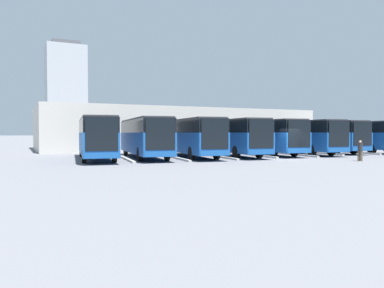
{
  "coord_description": "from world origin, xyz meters",
  "views": [
    {
      "loc": [
        20.29,
        24.56,
        2.18
      ],
      "look_at": [
        5.77,
        -6.18,
        1.15
      ],
      "focal_mm": 35.0,
      "sensor_mm": 36.0,
      "label": 1
    }
  ],
  "objects_px": {
    "bus_0": "(354,135)",
    "bus_5": "(190,136)",
    "bus_1": "(321,135)",
    "bus_4": "(230,136)",
    "bus_6": "(144,136)",
    "bus_7": "(96,136)",
    "pedestrian": "(360,150)",
    "bus_3": "(263,136)",
    "bus_2": "(298,136)"
  },
  "relations": [
    {
      "from": "bus_0",
      "to": "bus_5",
      "type": "bearing_deg",
      "value": 7.35
    },
    {
      "from": "bus_1",
      "to": "bus_4",
      "type": "relative_size",
      "value": 1.0
    },
    {
      "from": "bus_5",
      "to": "bus_6",
      "type": "distance_m",
      "value": 4.13
    },
    {
      "from": "bus_4",
      "to": "bus_6",
      "type": "bearing_deg",
      "value": 2.8
    },
    {
      "from": "bus_0",
      "to": "bus_4",
      "type": "relative_size",
      "value": 1.0
    },
    {
      "from": "bus_4",
      "to": "bus_5",
      "type": "bearing_deg",
      "value": 5.75
    },
    {
      "from": "bus_0",
      "to": "bus_5",
      "type": "distance_m",
      "value": 20.48
    },
    {
      "from": "bus_0",
      "to": "bus_1",
      "type": "relative_size",
      "value": 1.0
    },
    {
      "from": "bus_4",
      "to": "bus_7",
      "type": "bearing_deg",
      "value": 3.82
    },
    {
      "from": "bus_7",
      "to": "bus_0",
      "type": "bearing_deg",
      "value": -173.94
    },
    {
      "from": "bus_1",
      "to": "pedestrian",
      "type": "xyz_separation_m",
      "value": [
        6.7,
        10.91,
        -1.03
      ]
    },
    {
      "from": "bus_0",
      "to": "pedestrian",
      "type": "height_order",
      "value": "bus_0"
    },
    {
      "from": "bus_3",
      "to": "pedestrian",
      "type": "height_order",
      "value": "bus_3"
    },
    {
      "from": "bus_3",
      "to": "bus_4",
      "type": "relative_size",
      "value": 1.0
    },
    {
      "from": "bus_0",
      "to": "bus_1",
      "type": "bearing_deg",
      "value": -3.75
    },
    {
      "from": "bus_0",
      "to": "bus_7",
      "type": "relative_size",
      "value": 1.0
    },
    {
      "from": "bus_3",
      "to": "bus_4",
      "type": "distance_m",
      "value": 4.11
    },
    {
      "from": "bus_1",
      "to": "bus_2",
      "type": "bearing_deg",
      "value": 21.08
    },
    {
      "from": "pedestrian",
      "to": "bus_5",
      "type": "bearing_deg",
      "value": 23.18
    },
    {
      "from": "bus_3",
      "to": "pedestrian",
      "type": "xyz_separation_m",
      "value": [
        -1.5,
        10.32,
        -1.03
      ]
    },
    {
      "from": "bus_2",
      "to": "pedestrian",
      "type": "distance_m",
      "value": 10.29
    },
    {
      "from": "bus_0",
      "to": "bus_2",
      "type": "bearing_deg",
      "value": 8.73
    },
    {
      "from": "bus_2",
      "to": "bus_6",
      "type": "bearing_deg",
      "value": 4.78
    },
    {
      "from": "bus_0",
      "to": "bus_5",
      "type": "relative_size",
      "value": 1.0
    },
    {
      "from": "bus_5",
      "to": "bus_2",
      "type": "bearing_deg",
      "value": -173.57
    },
    {
      "from": "bus_7",
      "to": "bus_4",
      "type": "bearing_deg",
      "value": -176.18
    },
    {
      "from": "bus_6",
      "to": "bus_7",
      "type": "bearing_deg",
      "value": 5.86
    },
    {
      "from": "bus_2",
      "to": "bus_6",
      "type": "height_order",
      "value": "same"
    },
    {
      "from": "bus_6",
      "to": "bus_1",
      "type": "bearing_deg",
      "value": -171.91
    },
    {
      "from": "bus_0",
      "to": "bus_4",
      "type": "height_order",
      "value": "same"
    },
    {
      "from": "bus_3",
      "to": "pedestrian",
      "type": "distance_m",
      "value": 10.48
    },
    {
      "from": "bus_5",
      "to": "pedestrian",
      "type": "distance_m",
      "value": 14.03
    },
    {
      "from": "bus_3",
      "to": "bus_7",
      "type": "height_order",
      "value": "same"
    },
    {
      "from": "bus_1",
      "to": "pedestrian",
      "type": "relative_size",
      "value": 7.97
    },
    {
      "from": "bus_1",
      "to": "bus_4",
      "type": "xyz_separation_m",
      "value": [
        12.29,
        0.92,
        0.0
      ]
    },
    {
      "from": "bus_4",
      "to": "bus_0",
      "type": "bearing_deg",
      "value": -172.25
    },
    {
      "from": "bus_2",
      "to": "bus_0",
      "type": "bearing_deg",
      "value": -171.27
    },
    {
      "from": "bus_3",
      "to": "bus_6",
      "type": "bearing_deg",
      "value": 5.88
    },
    {
      "from": "bus_3",
      "to": "bus_7",
      "type": "xyz_separation_m",
      "value": [
        16.38,
        -0.42,
        0.0
      ]
    },
    {
      "from": "bus_0",
      "to": "bus_3",
      "type": "bearing_deg",
      "value": 6.31
    },
    {
      "from": "bus_4",
      "to": "bus_5",
      "type": "xyz_separation_m",
      "value": [
        4.1,
        -0.11,
        0.0
      ]
    },
    {
      "from": "bus_0",
      "to": "bus_1",
      "type": "xyz_separation_m",
      "value": [
        4.1,
        -0.8,
        0.0
      ]
    },
    {
      "from": "bus_2",
      "to": "bus_3",
      "type": "xyz_separation_m",
      "value": [
        4.1,
        -0.42,
        0.0
      ]
    },
    {
      "from": "bus_7",
      "to": "bus_6",
      "type": "bearing_deg",
      "value": -174.14
    },
    {
      "from": "bus_5",
      "to": "bus_7",
      "type": "xyz_separation_m",
      "value": [
        8.19,
        -0.64,
        0.0
      ]
    },
    {
      "from": "bus_5",
      "to": "pedestrian",
      "type": "height_order",
      "value": "bus_5"
    },
    {
      "from": "bus_4",
      "to": "bus_1",
      "type": "bearing_deg",
      "value": -168.38
    },
    {
      "from": "pedestrian",
      "to": "bus_2",
      "type": "bearing_deg",
      "value": -35.35
    },
    {
      "from": "bus_4",
      "to": "bus_6",
      "type": "distance_m",
      "value": 8.22
    },
    {
      "from": "bus_2",
      "to": "bus_3",
      "type": "height_order",
      "value": "same"
    }
  ]
}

